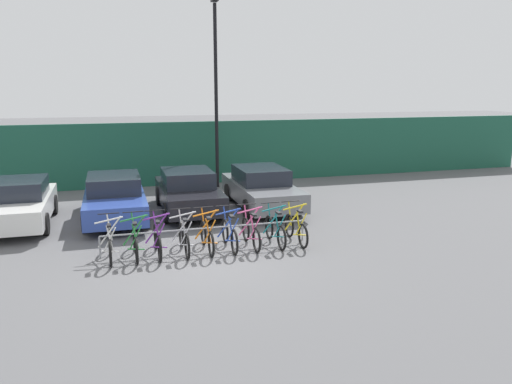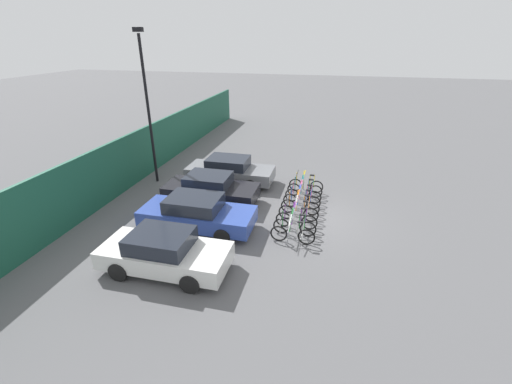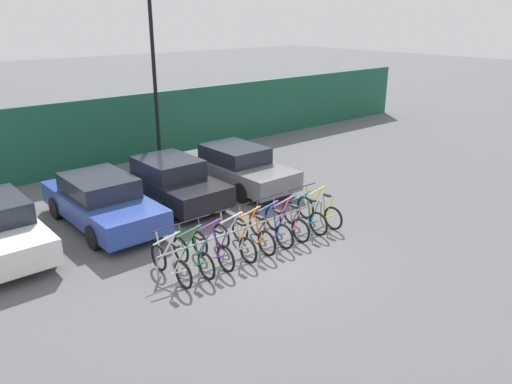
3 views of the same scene
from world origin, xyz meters
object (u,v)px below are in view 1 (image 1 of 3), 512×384
bicycle_blue (230,234)px  car_grey (261,188)px  bicycle_silver (184,238)px  bicycle_orange (207,236)px  car_white (18,203)px  bicycle_purple (158,240)px  bicycle_yellow (296,229)px  car_black (188,191)px  car_blue (115,197)px  bike_rack (207,230)px  bicycle_teal (275,231)px  bicycle_white (110,244)px  bicycle_pink (251,233)px  lamp_post (216,86)px  bicycle_green (135,242)px

bicycle_blue → car_grey: car_grey is taller
bicycle_silver → bicycle_orange: size_ratio=1.00×
car_white → car_grey: (7.68, 0.17, 0.00)m
bicycle_purple → bicycle_yellow: 3.67m
bicycle_purple → bicycle_orange: size_ratio=1.00×
car_black → bicycle_orange: bearing=-92.2°
bicycle_silver → car_grey: (3.27, 4.06, 0.31)m
car_white → car_blue: (2.79, 0.01, 0.00)m
bike_rack → bicycle_teal: size_ratio=3.13×
car_white → car_black: (5.17, 0.31, 0.00)m
car_blue → car_black: bearing=7.3°
bicycle_white → bicycle_blue: bearing=-3.6°
bike_rack → bicycle_blue: 0.60m
bicycle_pink → car_white: size_ratio=0.40×
bicycle_yellow → bicycle_orange: bearing=-176.3°
car_black → car_grey: same height
car_blue → car_black: same height
bicycle_blue → bicycle_pink: size_ratio=1.00×
bicycle_teal → car_grey: bearing=80.9°
bicycle_white → bicycle_orange: (2.38, 0.00, 0.00)m
lamp_post → car_blue: bearing=-135.7°
bicycle_pink → bicycle_blue: bearing=177.4°
bicycle_teal → bicycle_yellow: same height
bicycle_green → bicycle_blue: size_ratio=1.00×
bicycle_yellow → car_black: bearing=122.0°
bicycle_purple → car_grey: size_ratio=0.38×
car_blue → bicycle_green: bearing=-83.8°
bicycle_white → car_blue: 3.92m
bicycle_white → bicycle_purple: bearing=-3.6°
bicycle_teal → car_white: bearing=153.0°
bicycle_pink → bicycle_yellow: bearing=-2.6°
bike_rack → car_white: car_white is taller
bicycle_white → bicycle_yellow: size_ratio=1.00×
bicycle_silver → car_white: (-4.41, 3.89, 0.31)m
bicycle_green → bicycle_silver: same height
bicycle_blue → car_blue: (-2.80, 3.90, 0.31)m
bike_rack → car_white: bearing=143.3°
bicycle_white → lamp_post: (4.34, 7.97, 3.76)m
lamp_post → bicycle_white: bearing=-118.6°
bicycle_green → bicycle_yellow: same height
bicycle_purple → bicycle_pink: size_ratio=1.00×
car_black → bicycle_yellow: bearing=-61.7°
bicycle_silver → bicycle_yellow: (3.01, 0.00, 0.00)m
car_blue → lamp_post: (4.17, 4.07, 3.44)m
bicycle_green → car_white: 5.06m
bike_rack → car_black: bearing=88.0°
bike_rack → bicycle_white: bearing=-176.5°
bike_rack → car_grey: 4.73m
bike_rack → lamp_post: (1.94, 7.83, 3.63)m
bike_rack → bicycle_yellow: bearing=-3.5°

